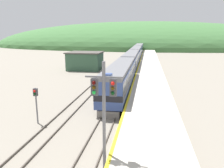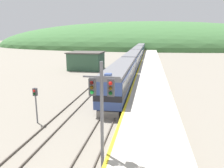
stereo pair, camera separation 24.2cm
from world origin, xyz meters
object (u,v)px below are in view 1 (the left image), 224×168
at_px(signal_mast_main, 104,101).
at_px(signal_post_siding, 36,98).
at_px(express_train_lead_car, 120,78).
at_px(carriage_third, 136,53).
at_px(carriage_second, 132,60).
at_px(carriage_fourth, 139,49).
at_px(carriage_fifth, 141,46).

distance_m(signal_mast_main, signal_post_siding, 9.89).
height_order(express_train_lead_car, carriage_third, express_train_lead_car).
relative_size(carriage_second, carriage_third, 1.00).
xyz_separation_m(carriage_second, signal_post_siding, (-6.39, -32.91, 0.24)).
bearing_deg(signal_mast_main, express_train_lead_car, 94.04).
bearing_deg(express_train_lead_car, carriage_fourth, 90.00).
bearing_deg(carriage_fifth, signal_post_siding, -93.81).
relative_size(carriage_third, carriage_fourth, 1.00).
bearing_deg(express_train_lead_car, carriage_third, 90.00).
distance_m(express_train_lead_car, signal_mast_main, 17.97).
distance_m(carriage_fifth, signal_post_siding, 96.15).
height_order(carriage_second, signal_post_siding, carriage_second).
height_order(carriage_third, signal_mast_main, signal_mast_main).
bearing_deg(express_train_lead_car, carriage_fifth, 90.00).
height_order(carriage_fifth, signal_post_siding, carriage_fifth).
bearing_deg(carriage_third, signal_post_siding, -96.76).
height_order(carriage_second, carriage_fourth, same).
bearing_deg(carriage_third, carriage_second, -90.00).
distance_m(carriage_second, signal_post_siding, 33.53).
height_order(carriage_second, signal_mast_main, signal_mast_main).
distance_m(carriage_second, carriage_third, 21.01).
bearing_deg(carriage_second, express_train_lead_car, -90.00).
bearing_deg(signal_post_siding, carriage_fourth, 85.13).
height_order(carriage_second, carriage_fifth, same).
distance_m(carriage_fourth, signal_post_siding, 75.20).
xyz_separation_m(carriage_fourth, signal_mast_main, (1.26, -80.91, 2.16)).
bearing_deg(carriage_second, signal_post_siding, -100.99).
bearing_deg(express_train_lead_car, signal_post_siding, -118.40).
bearing_deg(carriage_fourth, express_train_lead_car, -90.00).
bearing_deg(carriage_fourth, carriage_fifth, 90.00).
bearing_deg(signal_mast_main, carriage_third, 91.20).
xyz_separation_m(express_train_lead_car, carriage_fifth, (0.00, 84.12, -0.01)).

